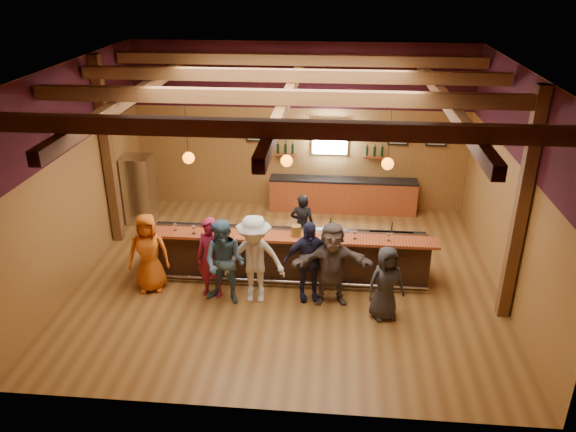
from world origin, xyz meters
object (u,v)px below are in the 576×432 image
Objects in this scene: customer_denim at (225,262)px; customer_brown at (332,264)px; bar_counter at (288,253)px; bottle_a at (312,230)px; back_bar_cabinet at (343,195)px; customer_white at (254,260)px; customer_orange at (149,253)px; ice_bucket at (296,231)px; bartender at (302,225)px; customer_dark at (386,283)px; customer_redvest at (211,258)px; stainless_fridge at (140,189)px; customer_navy at (308,261)px.

customer_denim is 2.13m from customer_brown.
bar_counter is 1.44m from customer_brown.
bottle_a is at bearing 42.11° from customer_denim.
bar_counter is 3.58× the size of customer_brown.
customer_white reaches higher than back_bar_cabinet.
customer_orange is (-2.82, -0.86, 0.34)m from bar_counter.
bottle_a is at bearing -24.79° from bar_counter.
bartender is at bearing 87.69° from ice_bucket.
bartender is (1.40, 2.14, -0.13)m from customer_denim.
customer_orange reaches higher than customer_dark.
bartender is (-0.72, 1.97, -0.12)m from customer_brown.
back_bar_cabinet is 2.31× the size of customer_redvest.
customer_redvest is at bearing 159.17° from customer_denim.
customer_orange is 0.96× the size of customer_denim.
customer_brown is at bearing 10.36° from customer_redvest.
customer_white is at bearing 151.81° from customer_dark.
customer_redvest is at bearing -160.05° from bottle_a.
customer_orange is at bearing -68.54° from stainless_fridge.
customer_white is 8.16× the size of ice_bucket.
bottle_a is at bearing 71.61° from customer_navy.
customer_navy is at bearing -64.80° from ice_bucket.
customer_brown is at bearing -24.77° from customer_navy.
customer_white is 1.54m from customer_brown.
customer_brown is at bearing -12.73° from customer_orange.
back_bar_cabinet is at bearing 71.66° from bar_counter.
bar_counter is 1.70m from customer_denim.
bar_counter is at bearing 122.92° from ice_bucket.
back_bar_cabinet is at bearing 80.32° from bottle_a.
customer_brown is (3.78, -0.15, 0.02)m from customer_orange.
customer_navy is (4.61, -3.38, -0.03)m from stainless_fridge.
customer_navy is 5.56× the size of bottle_a.
customer_navy is at bearing -93.67° from bottle_a.
customer_white reaches higher than customer_redvest.
customer_orange is 5.50× the size of bottle_a.
customer_brown is (2.44, -0.04, 0.02)m from customer_redvest.
customer_dark is at bearing -9.34° from customer_white.
customer_denim is 0.59m from customer_white.
customer_navy is at bearing 21.97° from customer_denim.
back_bar_cabinet is at bearing 68.02° from customer_white.
back_bar_cabinet is 4.60m from customer_brown.
stainless_fridge reaches higher than ice_bucket.
customer_white is at bearing 174.27° from customer_navy.
customer_navy is (0.49, -0.93, 0.35)m from bar_counter.
customer_navy is (1.97, 0.05, 0.00)m from customer_redvest.
bartender is (-1.76, 2.41, 0.01)m from customer_dark.
stainless_fridge is 1.18× the size of bartender.
bartender is 1.33m from ice_bucket.
customer_brown is 0.94m from bottle_a.
ice_bucket is at bearing 33.38° from customer_redvest.
bar_counter is 2.48m from customer_dark.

